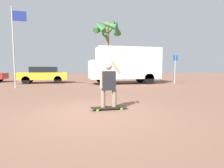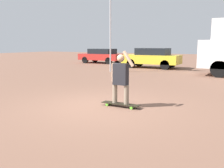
# 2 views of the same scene
# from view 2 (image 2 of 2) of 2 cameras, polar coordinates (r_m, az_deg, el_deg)

# --- Properties ---
(ground_plane) EXTENTS (80.00, 80.00, 0.00)m
(ground_plane) POSITION_cam_2_polar(r_m,az_deg,el_deg) (7.17, -2.27, -5.12)
(ground_plane) COLOR brown
(skateboard) EXTENTS (1.13, 0.25, 0.10)m
(skateboard) POSITION_cam_2_polar(r_m,az_deg,el_deg) (7.09, 1.96, -4.59)
(skateboard) COLOR black
(skateboard) RESTS_ON ground_plane
(person_skateboarder) EXTENTS (0.68, 0.22, 1.49)m
(person_skateboarder) POSITION_cam_2_polar(r_m,az_deg,el_deg) (6.95, 1.99, 1.71)
(person_skateboarder) COLOR gray
(person_skateboarder) RESTS_ON skateboard
(parked_car_yellow) EXTENTS (4.18, 1.76, 1.47)m
(parked_car_yellow) POSITION_cam_2_polar(r_m,az_deg,el_deg) (18.86, 9.07, 6.02)
(parked_car_yellow) COLOR black
(parked_car_yellow) RESTS_ON ground_plane
(parked_car_red) EXTENTS (4.08, 1.88, 1.34)m
(parked_car_red) POSITION_cam_2_polar(r_m,az_deg,el_deg) (23.47, -2.38, 6.54)
(parked_car_red) COLOR black
(parked_car_red) RESTS_ON ground_plane
(flagpole) EXTENTS (0.93, 0.12, 5.34)m
(flagpole) POSITION_cam_2_polar(r_m,az_deg,el_deg) (15.84, -0.09, 13.99)
(flagpole) COLOR #B7B7BC
(flagpole) RESTS_ON ground_plane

